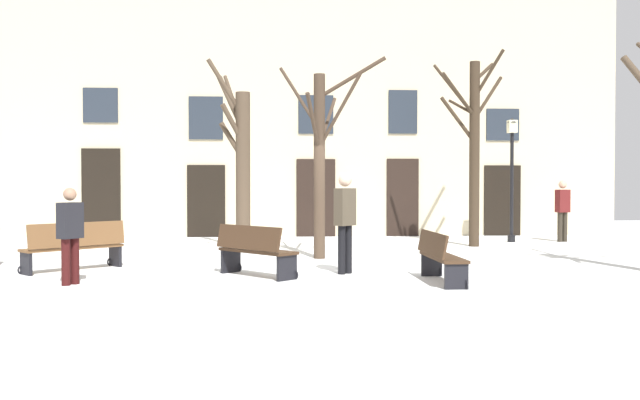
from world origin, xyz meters
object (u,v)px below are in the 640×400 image
streetlamp (512,166)px  bench_back_to_back_left (75,246)px  bench_back_to_back_right (255,251)px  person_by_shop_door (70,232)px  person_crossing_plaza (345,217)px  tree_near_facade (474,143)px  tree_right_of_center (241,161)px  tree_center (321,155)px  bench_near_center_tree (440,256)px  person_near_bench (563,207)px

streetlamp → bench_back_to_back_left: streetlamp is taller
bench_back_to_back_right → person_by_shop_door: person_by_shop_door is taller
person_by_shop_door → person_crossing_plaza: 4.73m
tree_near_facade → tree_right_of_center: bearing=-171.1°
tree_center → person_by_shop_door: size_ratio=2.80×
bench_near_center_tree → person_near_bench: bearing=-36.8°
tree_near_facade → bench_near_center_tree: tree_near_facade is taller
bench_back_to_back_right → person_crossing_plaza: 1.76m
streetlamp → person_near_bench: (1.49, -0.01, -1.20)m
person_near_bench → tree_center: bearing=9.8°
person_crossing_plaza → streetlamp: bearing=-172.6°
bench_back_to_back_left → tree_right_of_center: bearing=-173.2°
bench_back_to_back_right → tree_near_facade: bearing=-88.4°
tree_right_of_center → bench_near_center_tree: (3.60, -5.44, -1.78)m
bench_back_to_back_left → person_by_shop_door: person_by_shop_door is taller
streetlamp → bench_back_to_back_right: size_ratio=2.29×
tree_right_of_center → bench_near_center_tree: size_ratio=2.78×
tree_right_of_center → bench_back_to_back_right: bearing=-83.9°
bench_back_to_back_right → bench_near_center_tree: bearing=-148.9°
bench_back_to_back_left → person_by_shop_door: size_ratio=1.08×
streetlamp → person_by_shop_door: 12.63m
streetlamp → person_near_bench: bearing=-0.3°
bench_back_to_back_left → person_near_bench: person_near_bench is taller
tree_center → tree_right_of_center: size_ratio=0.94×
tree_right_of_center → person_crossing_plaza: (2.13, -4.27, -1.18)m
person_by_shop_door → bench_back_to_back_left: bearing=-132.5°
bench_back_to_back_left → bench_near_center_tree: 6.83m
tree_near_facade → bench_back_to_back_left: size_ratio=3.01×
person_near_bench → person_by_shop_door: person_near_bench is taller
bench_near_center_tree → tree_center: bearing=23.9°
tree_right_of_center → tree_near_facade: size_ratio=0.91×
tree_near_facade → person_crossing_plaza: size_ratio=2.79×
bench_back_to_back_right → person_crossing_plaza: person_crossing_plaza is taller
person_by_shop_door → person_crossing_plaza: size_ratio=0.86×
tree_center → person_by_shop_door: bearing=-140.1°
person_near_bench → person_by_shop_door: 13.78m
bench_back_to_back_left → person_near_bench: (12.03, 5.70, 0.51)m
bench_back_to_back_left → bench_near_center_tree: bearing=120.5°
tree_center → person_near_bench: tree_center is taller
tree_center → person_crossing_plaza: size_ratio=2.41×
tree_right_of_center → bench_near_center_tree: bearing=-56.5°
bench_back_to_back_left → bench_near_center_tree: size_ratio=1.01×
tree_near_facade → tree_center: bearing=-148.1°
person_crossing_plaza → tree_right_of_center: bearing=-105.9°
tree_near_facade → person_near_bench: size_ratio=2.92×
bench_back_to_back_right → bench_near_center_tree: size_ratio=0.92×
bench_back_to_back_right → person_by_shop_door: 3.10m
tree_center → person_crossing_plaza: bearing=-83.9°
person_near_bench → person_crossing_plaza: 9.48m
tree_center → bench_near_center_tree: 4.54m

